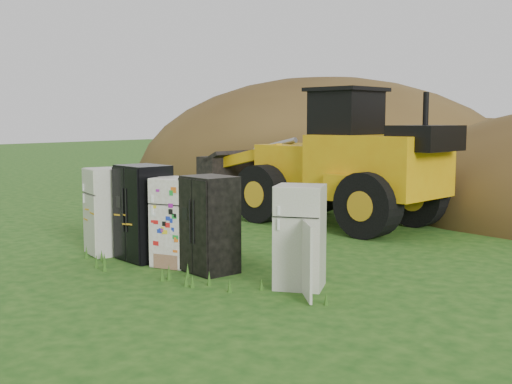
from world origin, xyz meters
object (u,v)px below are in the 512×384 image
fridge_open_door (300,237)px  wheel_loader (318,156)px  fridge_black_side (144,213)px  fridge_sticker (176,222)px  fridge_leftmost (108,211)px  fridge_dark_mid (210,224)px

fridge_open_door → wheel_loader: 7.32m
fridge_black_side → fridge_sticker: bearing=12.0°
fridge_sticker → fridge_open_door: (2.84, -0.04, 0.01)m
wheel_loader → fridge_open_door: bearing=-53.9°
fridge_black_side → wheel_loader: wheel_loader is taller
fridge_sticker → fridge_open_door: 2.84m
fridge_leftmost → wheel_loader: wheel_loader is taller
fridge_open_door → wheel_loader: size_ratio=0.23×
fridge_open_door → wheel_loader: bearing=96.5°
fridge_leftmost → fridge_open_door: (4.76, -0.03, -0.04)m
fridge_black_side → fridge_open_door: fridge_black_side is taller
fridge_leftmost → fridge_sticker: 1.92m
fridge_open_door → fridge_dark_mid: bearing=159.8°
fridge_dark_mid → fridge_open_door: size_ratio=1.03×
fridge_leftmost → fridge_dark_mid: 2.82m
fridge_leftmost → fridge_sticker: bearing=23.4°
fridge_dark_mid → wheel_loader: bearing=116.7°
fridge_sticker → wheel_loader: wheel_loader is taller
fridge_black_side → fridge_dark_mid: bearing=11.4°
wheel_loader → fridge_black_side: bearing=-84.8°
fridge_leftmost → fridge_sticker: (1.92, 0.00, -0.05)m
fridge_black_side → fridge_sticker: (0.89, -0.02, -0.10)m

